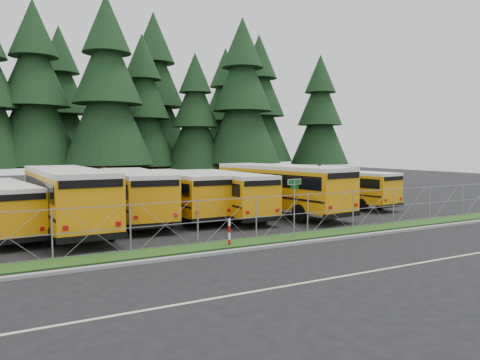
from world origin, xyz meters
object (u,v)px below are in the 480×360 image
bus_6 (277,190)px  bus_4 (177,195)px  bus_east (339,188)px  bus_3 (134,196)px  bus_5 (223,195)px  bus_1 (1,209)px  street_sign (294,196)px  bus_2 (66,200)px  striped_bollard (229,233)px

bus_6 → bus_4: bearing=156.6°
bus_4 → bus_east: bearing=-3.3°
bus_3 → bus_5: bearing=-5.3°
bus_1 → street_sign: size_ratio=3.51×
bus_3 → street_sign: (5.18, -8.59, 0.56)m
bus_2 → bus_4: size_ratio=1.15×
bus_1 → bus_5: bus_5 is taller
bus_3 → striped_bollard: (1.70, -8.67, -0.87)m
bus_1 → bus_4: bearing=1.0°
bus_2 → striped_bollard: 9.21m
bus_3 → bus_6: bearing=-4.9°
bus_2 → bus_east: bearing=1.8°
bus_4 → bus_1: bearing=-172.9°
striped_bollard → bus_5: bearing=65.3°
bus_3 → bus_east: size_ratio=1.14×
bus_2 → bus_5: size_ratio=1.16×
bus_4 → street_sign: bearing=-75.8°
bus_2 → bus_6: size_ratio=1.02×
bus_2 → bus_east: bus_2 is taller
bus_1 → bus_5: (12.15, 0.19, 0.09)m
bus_3 → bus_east: bus_3 is taller
bus_east → striped_bollard: (-13.42, -8.46, -0.70)m
bus_1 → bus_4: bus_4 is taller
bus_east → striped_bollard: size_ratio=8.24×
bus_2 → bus_5: bearing=1.5°
bus_1 → striped_bollard: size_ratio=8.22×
bus_5 → street_sign: bearing=-89.6°
bus_3 → bus_east: (15.12, -0.21, -0.18)m
street_sign → bus_2: bearing=142.0°
bus_4 → striped_bollard: (-1.07, -8.95, -0.80)m
bus_1 → bus_3: bearing=2.0°
bus_5 → bus_6: (3.62, -0.58, 0.19)m
bus_5 → bus_east: bearing=5.1°
bus_5 → striped_bollard: 8.58m
bus_3 → striped_bollard: size_ratio=9.36×
bus_4 → striped_bollard: 9.05m
bus_3 → bus_6: bus_6 is taller
bus_3 → bus_6: (8.89, -1.49, 0.10)m
bus_1 → bus_2: bearing=-14.0°
bus_1 → street_sign: bearing=-39.0°
bus_east → bus_6: bearing=-177.5°
bus_2 → bus_5: bus_2 is taller
striped_bollard → bus_4: bearing=83.2°
bus_4 → bus_east: bus_4 is taller
bus_1 → bus_4: 9.75m
bus_east → bus_1: bearing=173.2°
bus_east → street_sign: (-9.94, -8.38, 0.74)m
bus_5 → bus_1: bearing=-178.0°
bus_3 → street_sign: bearing=-54.3°
bus_2 → bus_east: 19.10m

